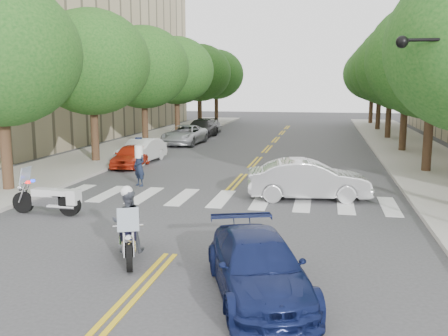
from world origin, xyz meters
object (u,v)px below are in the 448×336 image
(convertible, at_px, (308,180))
(sedan_blue, at_px, (258,266))
(motorcycle_parked, at_px, (52,199))
(motorcycle_police, at_px, (128,226))
(officer_standing, at_px, (139,166))

(convertible, bearing_deg, sedan_blue, 166.89)
(motorcycle_parked, height_order, convertible, motorcycle_parked)
(convertible, bearing_deg, motorcycle_police, 142.32)
(convertible, bearing_deg, officer_standing, 72.38)
(motorcycle_police, height_order, officer_standing, motorcycle_police)
(motorcycle_parked, height_order, officer_standing, officer_standing)
(motorcycle_police, xyz_separation_m, sedan_blue, (3.50, -1.61, -0.21))
(sedan_blue, bearing_deg, motorcycle_police, 136.05)
(motorcycle_parked, distance_m, sedan_blue, 9.24)
(motorcycle_police, bearing_deg, motorcycle_parked, -63.46)
(motorcycle_police, distance_m, officer_standing, 9.27)
(motorcycle_police, bearing_deg, officer_standing, -93.91)
(motorcycle_police, distance_m, motorcycle_parked, 5.48)
(officer_standing, bearing_deg, motorcycle_police, -36.83)
(officer_standing, bearing_deg, sedan_blue, -23.72)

